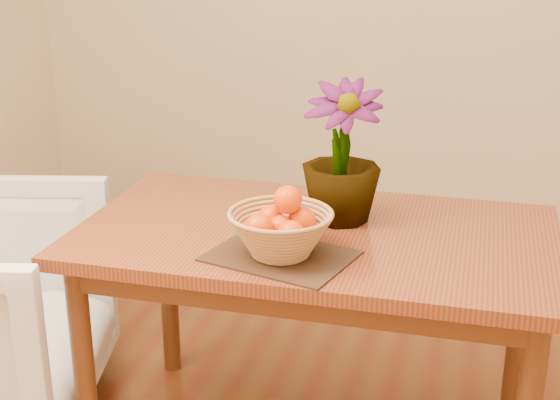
# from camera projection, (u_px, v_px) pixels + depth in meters

# --- Properties ---
(table) EXTENTS (1.40, 0.80, 0.75)m
(table) POSITION_uv_depth(u_px,v_px,m) (316.00, 257.00, 2.32)
(table) COLOR brown
(table) RESTS_ON floor
(placemat) EXTENTS (0.43, 0.36, 0.01)m
(placemat) POSITION_uv_depth(u_px,v_px,m) (281.00, 256.00, 2.11)
(placemat) COLOR #372014
(placemat) RESTS_ON table
(wicker_basket) EXTENTS (0.29, 0.29, 0.12)m
(wicker_basket) POSITION_uv_depth(u_px,v_px,m) (281.00, 235.00, 2.09)
(wicker_basket) COLOR #AE8248
(wicker_basket) RESTS_ON placemat
(orange_pile) EXTENTS (0.18, 0.17, 0.14)m
(orange_pile) POSITION_uv_depth(u_px,v_px,m) (282.00, 220.00, 2.08)
(orange_pile) COLOR #E24103
(orange_pile) RESTS_ON wicker_basket
(potted_plant) EXTENTS (0.26, 0.26, 0.42)m
(potted_plant) POSITION_uv_depth(u_px,v_px,m) (342.00, 153.00, 2.30)
(potted_plant) COLOR #1F4714
(potted_plant) RESTS_ON table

